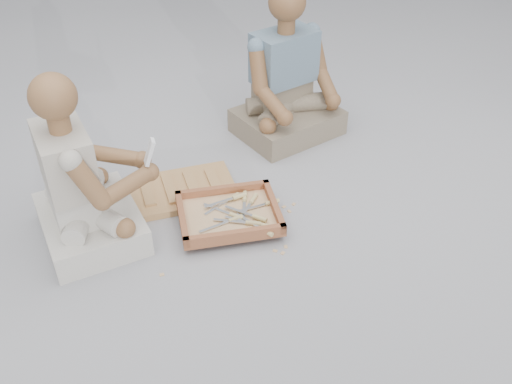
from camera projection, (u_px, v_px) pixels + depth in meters
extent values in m
plane|color=#9D9DA2|center=(269.00, 274.00, 2.42)|extent=(60.00, 60.00, 0.00)
cube|color=olive|center=(182.00, 190.00, 2.88)|extent=(0.57, 0.42, 0.03)
cube|color=brown|center=(229.00, 217.00, 2.67)|extent=(0.48, 0.39, 0.01)
cube|color=brown|center=(223.00, 190.00, 2.78)|extent=(0.46, 0.05, 0.05)
cube|color=brown|center=(235.00, 235.00, 2.51)|extent=(0.46, 0.05, 0.05)
cube|color=brown|center=(274.00, 206.00, 2.69)|extent=(0.04, 0.37, 0.05)
cube|color=brown|center=(182.00, 218.00, 2.61)|extent=(0.04, 0.37, 0.05)
cube|color=tan|center=(229.00, 215.00, 2.66)|extent=(0.42, 0.33, 0.01)
cube|color=silver|center=(214.00, 227.00, 2.58)|extent=(0.15, 0.07, 0.00)
cylinder|color=tan|center=(236.00, 219.00, 2.62)|extent=(0.07, 0.05, 0.02)
cube|color=silver|center=(245.00, 212.00, 2.66)|extent=(0.09, 0.14, 0.00)
cylinder|color=tan|center=(253.00, 199.00, 2.74)|extent=(0.06, 0.07, 0.02)
cube|color=silver|center=(239.00, 211.00, 2.65)|extent=(0.13, 0.10, 0.00)
cylinder|color=tan|center=(260.00, 218.00, 2.61)|extent=(0.07, 0.06, 0.02)
cube|color=silver|center=(230.00, 221.00, 2.60)|extent=(0.15, 0.06, 0.00)
cylinder|color=tan|center=(253.00, 223.00, 2.59)|extent=(0.07, 0.04, 0.02)
cube|color=silver|center=(248.00, 221.00, 2.60)|extent=(0.10, 0.13, 0.00)
cylinder|color=tan|center=(266.00, 231.00, 2.54)|extent=(0.06, 0.07, 0.02)
cube|color=silver|center=(240.00, 220.00, 2.61)|extent=(0.14, 0.09, 0.00)
cylinder|color=tan|center=(263.00, 225.00, 2.59)|extent=(0.07, 0.05, 0.02)
cube|color=silver|center=(251.00, 208.00, 2.68)|extent=(0.15, 0.05, 0.00)
cylinder|color=tan|center=(272.00, 202.00, 2.72)|extent=(0.07, 0.04, 0.02)
cube|color=silver|center=(219.00, 202.00, 2.70)|extent=(0.15, 0.06, 0.00)
cylinder|color=tan|center=(240.00, 196.00, 2.74)|extent=(0.07, 0.04, 0.02)
cube|color=silver|center=(217.00, 209.00, 2.68)|extent=(0.12, 0.11, 0.00)
cylinder|color=tan|center=(237.00, 216.00, 2.64)|extent=(0.07, 0.06, 0.02)
cube|color=silver|center=(244.00, 211.00, 2.67)|extent=(0.04, 0.15, 0.00)
cylinder|color=tan|center=(245.00, 197.00, 2.76)|extent=(0.04, 0.07, 0.02)
cube|color=silver|center=(217.00, 207.00, 2.70)|extent=(0.13, 0.10, 0.00)
cylinder|color=tan|center=(233.00, 197.00, 2.76)|extent=(0.07, 0.06, 0.02)
cube|color=tan|center=(283.00, 253.00, 2.53)|extent=(0.02, 0.02, 0.00)
cube|color=tan|center=(275.00, 251.00, 2.54)|extent=(0.02, 0.02, 0.00)
cube|color=tan|center=(289.00, 211.00, 2.76)|extent=(0.02, 0.02, 0.00)
cube|color=tan|center=(286.00, 247.00, 2.56)|extent=(0.02, 0.02, 0.00)
cube|color=tan|center=(242.00, 229.00, 2.66)|extent=(0.02, 0.02, 0.00)
cube|color=tan|center=(255.00, 207.00, 2.79)|extent=(0.02, 0.02, 0.00)
cube|color=tan|center=(200.00, 216.00, 2.74)|extent=(0.02, 0.02, 0.00)
cube|color=tan|center=(202.00, 206.00, 2.80)|extent=(0.02, 0.02, 0.00)
cube|color=tan|center=(179.00, 196.00, 2.86)|extent=(0.02, 0.02, 0.00)
cube|color=tan|center=(267.00, 210.00, 2.77)|extent=(0.02, 0.02, 0.00)
cube|color=tan|center=(162.00, 275.00, 2.42)|extent=(0.02, 0.02, 0.00)
cube|color=tan|center=(284.00, 207.00, 2.79)|extent=(0.02, 0.02, 0.00)
cube|color=tan|center=(294.00, 204.00, 2.81)|extent=(0.02, 0.02, 0.00)
cube|color=tan|center=(259.00, 210.00, 2.77)|extent=(0.02, 0.02, 0.00)
cube|color=#B8B2AA|center=(91.00, 224.00, 2.59)|extent=(0.55, 0.62, 0.13)
cube|color=#B8B2AA|center=(73.00, 201.00, 2.48)|extent=(0.26, 0.33, 0.16)
cube|color=#AAA196|center=(65.00, 159.00, 2.35)|extent=(0.28, 0.37, 0.27)
sphere|color=brown|center=(53.00, 96.00, 2.19)|extent=(0.19, 0.19, 0.19)
sphere|color=brown|center=(142.00, 160.00, 2.59)|extent=(0.08, 0.08, 0.08)
sphere|color=brown|center=(150.00, 172.00, 2.52)|extent=(0.08, 0.08, 0.08)
cube|color=#736A53|center=(287.00, 122.00, 3.33)|extent=(0.68, 0.63, 0.14)
cube|color=#736A53|center=(282.00, 94.00, 3.27)|extent=(0.36, 0.30, 0.17)
cube|color=slate|center=(284.00, 57.00, 3.13)|extent=(0.40, 0.34, 0.28)
sphere|color=brown|center=(287.00, 2.00, 2.94)|extent=(0.20, 0.20, 0.20)
sphere|color=brown|center=(333.00, 101.00, 3.18)|extent=(0.09, 0.09, 0.09)
sphere|color=brown|center=(285.00, 118.00, 3.03)|extent=(0.09, 0.09, 0.09)
cube|color=white|center=(150.00, 152.00, 2.46)|extent=(0.06, 0.06, 0.12)
cube|color=black|center=(149.00, 150.00, 2.45)|extent=(0.02, 0.04, 0.04)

